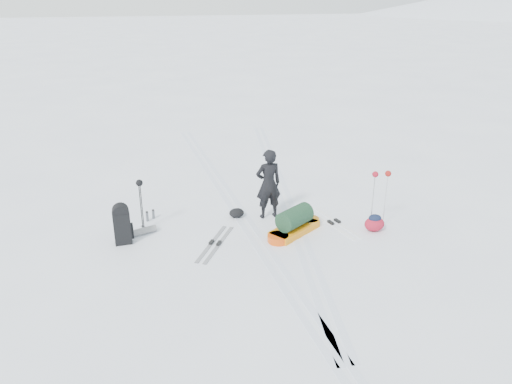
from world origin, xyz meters
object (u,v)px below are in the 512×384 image
expedition_rucksack (125,224)px  ski_poles_black (140,189)px  pulk_sled (294,223)px  skier (268,184)px

expedition_rucksack → ski_poles_black: (0.39, 0.49, 0.62)m
ski_poles_black → pulk_sled: bearing=-1.9°
expedition_rucksack → skier: bearing=5.6°
expedition_rucksack → ski_poles_black: size_ratio=0.74×
skier → expedition_rucksack: size_ratio=1.85×
expedition_rucksack → pulk_sled: bearing=-10.1°
skier → expedition_rucksack: (-3.46, -0.55, -0.45)m
skier → ski_poles_black: 3.08m
pulk_sled → expedition_rucksack: bearing=138.4°
skier → expedition_rucksack: bearing=3.8°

